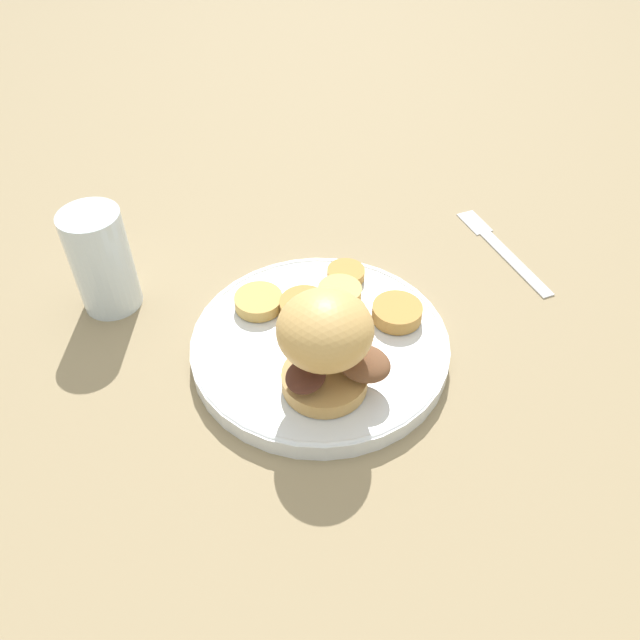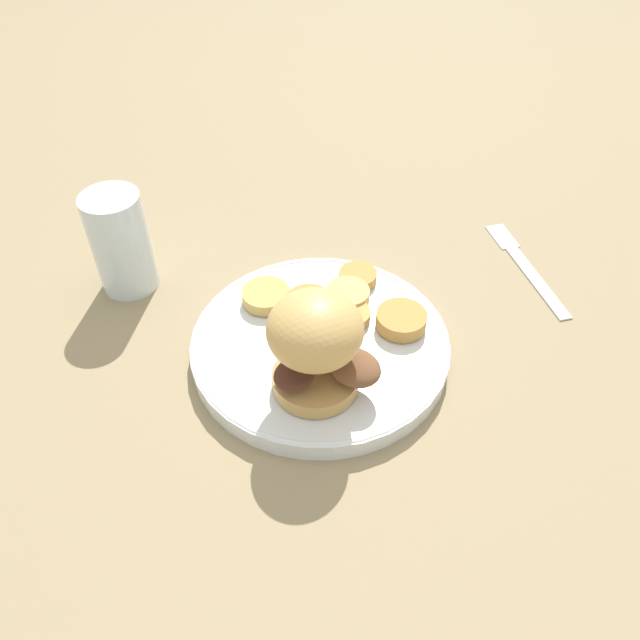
% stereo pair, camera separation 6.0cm
% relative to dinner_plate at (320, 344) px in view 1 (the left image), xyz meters
% --- Properties ---
extents(ground_plane, '(4.00, 4.00, 0.00)m').
position_rel_dinner_plate_xyz_m(ground_plane, '(0.00, 0.00, -0.01)').
color(ground_plane, '#937F5B').
extents(dinner_plate, '(0.26, 0.26, 0.02)m').
position_rel_dinner_plate_xyz_m(dinner_plate, '(0.00, 0.00, 0.00)').
color(dinner_plate, white).
rests_on(dinner_plate, ground_plane).
extents(sandwich, '(0.11, 0.10, 0.10)m').
position_rel_dinner_plate_xyz_m(sandwich, '(0.01, 0.06, 0.06)').
color(sandwich, tan).
rests_on(sandwich, dinner_plate).
extents(potato_round_0, '(0.05, 0.05, 0.01)m').
position_rel_dinner_plate_xyz_m(potato_round_0, '(0.05, -0.06, 0.02)').
color(potato_round_0, tan).
rests_on(potato_round_0, dinner_plate).
extents(potato_round_1, '(0.04, 0.04, 0.01)m').
position_rel_dinner_plate_xyz_m(potato_round_1, '(-0.03, -0.03, 0.01)').
color(potato_round_1, tan).
rests_on(potato_round_1, dinner_plate).
extents(potato_round_2, '(0.04, 0.04, 0.01)m').
position_rel_dinner_plate_xyz_m(potato_round_2, '(-0.05, -0.08, 0.01)').
color(potato_round_2, '#BC8942').
rests_on(potato_round_2, dinner_plate).
extents(potato_round_3, '(0.05, 0.05, 0.02)m').
position_rel_dinner_plate_xyz_m(potato_round_3, '(-0.08, -0.01, 0.02)').
color(potato_round_3, '#BC8942').
rests_on(potato_round_3, dinner_plate).
extents(potato_round_4, '(0.05, 0.05, 0.02)m').
position_rel_dinner_plate_xyz_m(potato_round_4, '(0.01, -0.04, 0.02)').
color(potato_round_4, '#BC8942').
rests_on(potato_round_4, dinner_plate).
extents(potato_round_5, '(0.05, 0.05, 0.01)m').
position_rel_dinner_plate_xyz_m(potato_round_5, '(-0.03, -0.05, 0.02)').
color(potato_round_5, '#DBB766').
rests_on(potato_round_5, dinner_plate).
extents(fork, '(0.05, 0.18, 0.00)m').
position_rel_dinner_plate_xyz_m(fork, '(-0.25, -0.11, -0.01)').
color(fork, silver).
rests_on(fork, ground_plane).
extents(drinking_glass, '(0.06, 0.06, 0.12)m').
position_rel_dinner_plate_xyz_m(drinking_glass, '(0.20, -0.13, 0.05)').
color(drinking_glass, silver).
rests_on(drinking_glass, ground_plane).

